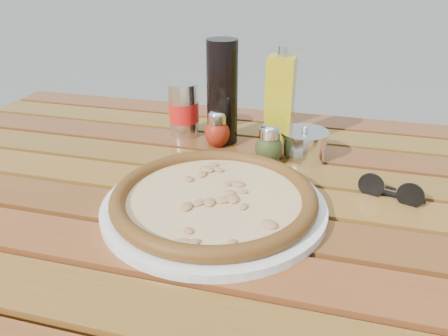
% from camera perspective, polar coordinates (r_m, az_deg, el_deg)
% --- Properties ---
extents(table, '(1.40, 0.90, 0.75)m').
position_cam_1_polar(table, '(0.81, -0.37, -7.34)').
color(table, '#331B0B').
rests_on(table, ground).
extents(plate, '(0.43, 0.43, 0.01)m').
position_cam_1_polar(plate, '(0.71, -1.30, -4.93)').
color(plate, white).
rests_on(plate, table).
extents(pizza, '(0.35, 0.35, 0.03)m').
position_cam_1_polar(pizza, '(0.70, -1.31, -3.82)').
color(pizza, '#FFE9B6').
rests_on(pizza, plate).
extents(pepper_shaker, '(0.07, 0.07, 0.08)m').
position_cam_1_polar(pepper_shaker, '(0.93, -0.90, 5.08)').
color(pepper_shaker, '#A12712').
rests_on(pepper_shaker, table).
extents(oregano_shaker, '(0.07, 0.07, 0.08)m').
position_cam_1_polar(oregano_shaker, '(0.86, 5.90, 3.01)').
color(oregano_shaker, '#3E461C').
rests_on(oregano_shaker, table).
extents(dark_bottle, '(0.08, 0.08, 0.22)m').
position_cam_1_polar(dark_bottle, '(0.94, -0.23, 9.84)').
color(dark_bottle, black).
rests_on(dark_bottle, table).
extents(soda_can, '(0.09, 0.09, 0.12)m').
position_cam_1_polar(soda_can, '(0.99, -5.28, 7.55)').
color(soda_can, silver).
rests_on(soda_can, table).
extents(olive_oil_cruet, '(0.06, 0.06, 0.21)m').
position_cam_1_polar(olive_oil_cruet, '(0.93, 7.32, 8.60)').
color(olive_oil_cruet, '#B19C12').
rests_on(olive_oil_cruet, table).
extents(parmesan_tin, '(0.11, 0.11, 0.07)m').
position_cam_1_polar(parmesan_tin, '(0.89, 10.37, 3.04)').
color(parmesan_tin, white).
rests_on(parmesan_tin, table).
extents(sunglasses, '(0.11, 0.05, 0.04)m').
position_cam_1_polar(sunglasses, '(0.78, 20.92, -2.82)').
color(sunglasses, black).
rests_on(sunglasses, table).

